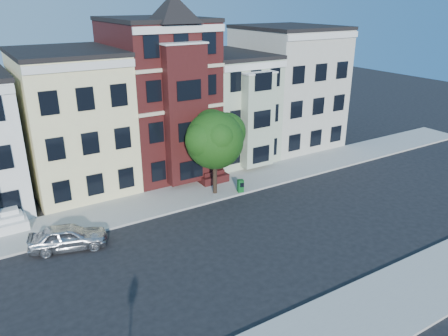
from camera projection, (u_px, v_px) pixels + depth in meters
ground at (261, 240)px, 26.33m from camera, size 120.00×120.00×0.00m
far_sidewalk at (198, 192)px, 32.63m from camera, size 60.00×4.00×0.15m
near_sidewalk at (365, 315)px, 19.97m from camera, size 60.00×4.00×0.15m
house_yellow at (72, 122)px, 32.55m from camera, size 7.00×9.00×10.00m
house_brown at (158, 98)px, 35.63m from camera, size 7.00×9.00×12.00m
house_green at (226, 107)px, 39.37m from camera, size 6.00×9.00×9.00m
house_cream at (286, 88)px, 42.45m from camera, size 8.00×9.00×11.00m
street_tree at (215, 144)px, 31.00m from camera, size 8.36×8.36×7.65m
parked_car at (68, 237)px, 25.23m from camera, size 4.70×2.91×1.49m
newspaper_box at (240, 186)px, 32.41m from camera, size 0.51×0.47×0.95m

